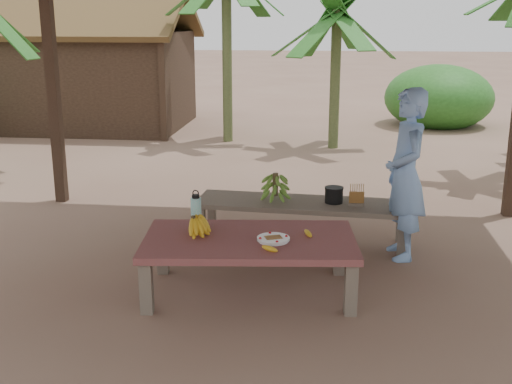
# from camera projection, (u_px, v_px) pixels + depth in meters

# --- Properties ---
(ground) EXTENTS (80.00, 80.00, 0.00)m
(ground) POSITION_uv_depth(u_px,v_px,m) (256.00, 280.00, 5.84)
(ground) COLOR brown
(ground) RESTS_ON ground
(work_table) EXTENTS (1.89, 1.17, 0.50)m
(work_table) POSITION_uv_depth(u_px,v_px,m) (250.00, 245.00, 5.48)
(work_table) COLOR brown
(work_table) RESTS_ON ground
(bench) EXTENTS (2.24, 0.75, 0.45)m
(bench) POSITION_uv_depth(u_px,v_px,m) (302.00, 207.00, 6.71)
(bench) COLOR brown
(bench) RESTS_ON ground
(ripe_banana_bunch) EXTENTS (0.30, 0.26, 0.18)m
(ripe_banana_bunch) POSITION_uv_depth(u_px,v_px,m) (193.00, 224.00, 5.54)
(ripe_banana_bunch) COLOR gold
(ripe_banana_bunch) RESTS_ON work_table
(plate) EXTENTS (0.28, 0.28, 0.04)m
(plate) POSITION_uv_depth(u_px,v_px,m) (273.00, 239.00, 5.37)
(plate) COLOR white
(plate) RESTS_ON work_table
(loose_banana_front) EXTENTS (0.15, 0.08, 0.04)m
(loose_banana_front) POSITION_uv_depth(u_px,v_px,m) (270.00, 249.00, 5.14)
(loose_banana_front) COLOR gold
(loose_banana_front) RESTS_ON work_table
(loose_banana_side) EXTENTS (0.11, 0.14, 0.04)m
(loose_banana_side) POSITION_uv_depth(u_px,v_px,m) (308.00, 233.00, 5.51)
(loose_banana_side) COLOR gold
(loose_banana_side) RESTS_ON work_table
(water_flask) EXTENTS (0.09, 0.09, 0.34)m
(water_flask) POSITION_uv_depth(u_px,v_px,m) (196.00, 211.00, 5.71)
(water_flask) COLOR #40C8C1
(water_flask) RESTS_ON work_table
(green_banana_stalk) EXTENTS (0.29, 0.29, 0.31)m
(green_banana_stalk) POSITION_uv_depth(u_px,v_px,m) (275.00, 186.00, 6.71)
(green_banana_stalk) COLOR #598C2D
(green_banana_stalk) RESTS_ON bench
(cooking_pot) EXTENTS (0.19, 0.19, 0.16)m
(cooking_pot) POSITION_uv_depth(u_px,v_px,m) (334.00, 195.00, 6.65)
(cooking_pot) COLOR black
(cooking_pot) RESTS_ON bench
(skewer_rack) EXTENTS (0.19, 0.09, 0.24)m
(skewer_rack) POSITION_uv_depth(u_px,v_px,m) (357.00, 195.00, 6.52)
(skewer_rack) COLOR #A57F47
(skewer_rack) RESTS_ON bench
(woman) EXTENTS (0.50, 0.67, 1.68)m
(woman) POSITION_uv_depth(u_px,v_px,m) (405.00, 175.00, 6.21)
(woman) COLOR #7199D7
(woman) RESTS_ON ground
(hut) EXTENTS (4.40, 3.43, 2.85)m
(hut) POSITION_uv_depth(u_px,v_px,m) (89.00, 75.00, 13.70)
(hut) COLOR black
(hut) RESTS_ON ground
(banana_plant_n) EXTENTS (1.80, 1.80, 2.63)m
(banana_plant_n) POSITION_uv_depth(u_px,v_px,m) (337.00, 26.00, 11.13)
(banana_plant_n) COLOR #596638
(banana_plant_n) RESTS_ON ground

